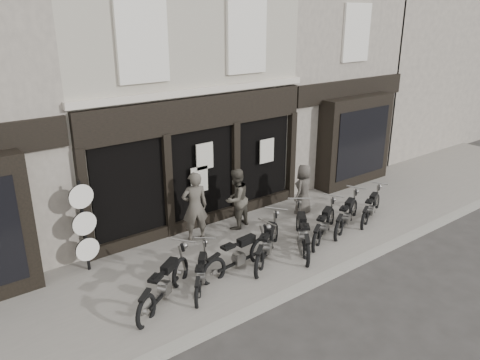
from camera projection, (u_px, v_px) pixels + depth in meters
ground_plane at (269, 267)px, 11.75m from camera, size 90.00×90.00×0.00m
pavement at (246, 251)px, 12.40m from camera, size 30.00×4.20×0.12m
kerb at (304, 287)px, 10.80m from camera, size 30.00×0.25×0.13m
central_building at (148, 78)px, 14.81m from camera, size 7.30×6.22×8.34m
neighbour_right at (294, 67)px, 18.44m from camera, size 5.60×6.73×8.34m
filler_right at (412, 54)px, 23.19m from camera, size 11.00×6.00×8.20m
motorcycle_0 at (165, 287)px, 10.10m from camera, size 2.04×1.53×1.11m
motorcycle_1 at (201, 276)px, 10.69m from camera, size 1.41×1.60×0.92m
motorcycle_2 at (239, 257)px, 11.35m from camera, size 2.26×0.62×1.08m
motorcycle_3 at (267, 246)px, 11.88m from camera, size 1.99×1.57×1.10m
motorcycle_4 at (303, 235)px, 12.43m from camera, size 1.67×2.00×1.13m
motorcycle_5 at (324, 227)px, 13.00m from camera, size 2.00×1.28×1.04m
motorcycle_6 at (346, 217)px, 13.59m from camera, size 2.07×1.21×1.07m
motorcycle_7 at (371, 209)px, 14.22m from camera, size 1.93×1.09×0.99m
man_left at (195, 207)px, 12.63m from camera, size 0.82×0.66×1.96m
man_centre at (236, 199)px, 13.39m from camera, size 1.03×0.90×1.78m
man_right at (303, 189)px, 14.39m from camera, size 0.89×0.73×1.57m
advert_sign_post at (85, 231)px, 11.05m from camera, size 0.59×0.38×2.42m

